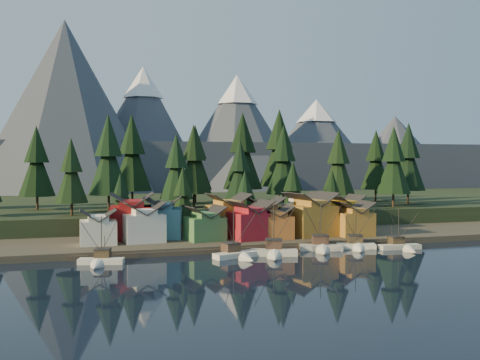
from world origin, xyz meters
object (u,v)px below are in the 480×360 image
object	(u,v)px
boat_3	(274,245)
boat_5	(357,240)
house_back_0	(132,215)
house_front_0	(98,226)
boat_4	(322,240)
boat_0	(100,255)
boat_6	(402,242)
house_front_1	(143,221)
house_back_1	(163,216)
boat_2	(238,248)

from	to	relation	value
boat_3	boat_5	world-z (taller)	boat_3
boat_5	house_back_0	distance (m)	53.64
house_front_0	boat_4	bearing A→B (deg)	-17.58
boat_5	house_front_0	world-z (taller)	boat_5
boat_0	boat_6	distance (m)	66.90
house_front_1	house_back_1	world-z (taller)	house_back_1
boat_4	house_front_0	xyz separation A→B (m)	(-48.22, 14.60, 3.18)
boat_5	boat_6	bearing A→B (deg)	-1.11
boat_6	boat_3	bearing A→B (deg)	-176.12
boat_5	house_front_0	distance (m)	59.03
boat_2	house_back_0	distance (m)	31.84
house_front_0	boat_5	bearing A→B (deg)	-15.01
boat_5	boat_4	bearing A→B (deg)	-160.43
boat_5	house_back_1	xyz separation A→B (m)	(-41.66, 20.36, 4.56)
boat_3	house_front_0	xyz separation A→B (m)	(-35.70, 17.78, 3.28)
boat_2	house_back_0	world-z (taller)	house_back_0
boat_3	house_front_1	xyz separation A→B (m)	(-25.50, 18.77, 4.00)
house_front_0	house_back_1	distance (m)	16.56
boat_0	house_back_1	world-z (taller)	house_back_1
boat_4	boat_6	size ratio (longest dim) A/B	1.14
boat_4	house_front_1	bearing A→B (deg)	176.09
boat_6	house_back_0	bearing A→B (deg)	161.52
boat_4	boat_6	xyz separation A→B (m)	(18.53, -3.48, -0.63)
boat_5	house_back_1	world-z (taller)	house_back_1
boat_5	house_front_1	world-z (taller)	house_front_1
boat_4	house_back_0	bearing A→B (deg)	170.43
boat_0	house_back_1	xyz separation A→B (m)	(15.60, 22.64, 4.83)
boat_2	boat_3	bearing A→B (deg)	-15.36
boat_3	boat_6	xyz separation A→B (m)	(31.04, -0.30, -0.53)
house_back_1	boat_4	bearing A→B (deg)	-19.47
boat_4	boat_6	bearing A→B (deg)	7.75
boat_5	house_front_1	distance (m)	49.59
boat_0	boat_4	distance (m)	48.41
house_front_1	house_front_0	bearing A→B (deg)	179.60
boat_6	house_back_1	xyz separation A→B (m)	(-51.29, 23.91, 4.95)
boat_2	house_back_0	size ratio (longest dim) A/B	1.01
boat_6	house_front_1	size ratio (longest dim) A/B	1.11
boat_6	house_front_0	world-z (taller)	house_front_0
boat_2	house_front_1	xyz separation A→B (m)	(-17.41, 18.93, 4.25)
boat_2	boat_4	world-z (taller)	boat_4
house_front_1	house_back_1	size ratio (longest dim) A/B	0.91
house_front_0	house_front_1	xyz separation A→B (m)	(10.20, 1.00, 0.72)
boat_2	boat_3	xyz separation A→B (m)	(8.09, 0.16, 0.25)
boat_3	boat_4	size ratio (longest dim) A/B	0.99
house_front_0	house_front_1	size ratio (longest dim) A/B	0.81
house_back_0	boat_6	bearing A→B (deg)	-17.19
boat_2	house_back_0	bearing A→B (deg)	111.87
boat_5	house_front_0	bearing A→B (deg)	-175.13
boat_0	house_back_0	bearing A→B (deg)	84.55
boat_2	boat_6	size ratio (longest dim) A/B	1.03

